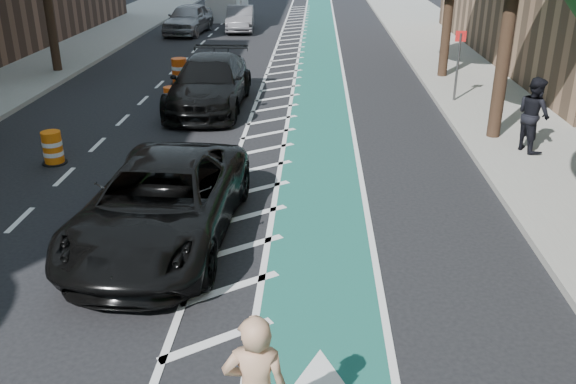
{
  "coord_description": "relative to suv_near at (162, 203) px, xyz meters",
  "views": [
    {
      "loc": [
        2.87,
        -8.65,
        5.52
      ],
      "look_at": [
        2.39,
        1.58,
        1.1
      ],
      "focal_mm": 38.0,
      "sensor_mm": 36.0,
      "label": 1
    }
  ],
  "objects": [
    {
      "name": "barrel_c",
      "position": [
        -2.4,
        12.82,
        -0.31
      ],
      "size": [
        0.74,
        0.74,
        1.0
      ],
      "color": "#E34A0B",
      "rests_on": "ground"
    },
    {
      "name": "barrel_b",
      "position": [
        -1.8,
        8.8,
        -0.38
      ],
      "size": [
        0.64,
        0.64,
        0.87
      ],
      "color": "#FF520D",
      "rests_on": "ground"
    },
    {
      "name": "bike_lane",
      "position": [
        3.0,
        8.32,
        -0.78
      ],
      "size": [
        2.0,
        90.0,
        0.01
      ],
      "primitive_type": "cube",
      "color": "#19574C",
      "rests_on": "ground"
    },
    {
      "name": "curb_right",
      "position": [
        7.05,
        8.32,
        -0.71
      ],
      "size": [
        0.12,
        90.0,
        0.16
      ],
      "primitive_type": "cube",
      "color": "gray",
      "rests_on": "ground"
    },
    {
      "name": "box_truck",
      "position": [
        -3.19,
        32.06,
        0.14
      ],
      "size": [
        2.3,
        4.88,
        2.01
      ],
      "rotation": [
        0.0,
        0.0,
        -0.03
      ],
      "color": "silver",
      "rests_on": "ground"
    },
    {
      "name": "curb_left",
      "position": [
        -7.05,
        8.32,
        -0.71
      ],
      "size": [
        0.12,
        90.0,
        0.16
      ],
      "primitive_type": "cube",
      "color": "gray",
      "rests_on": "ground"
    },
    {
      "name": "barrel_a",
      "position": [
        -3.8,
        4.03,
        -0.39
      ],
      "size": [
        0.62,
        0.62,
        0.85
      ],
      "color": "orange",
      "rests_on": "ground"
    },
    {
      "name": "ground",
      "position": [
        0.0,
        -1.68,
        -0.79
      ],
      "size": [
        120.0,
        120.0,
        0.0
      ],
      "primitive_type": "plane",
      "color": "black",
      "rests_on": "ground"
    },
    {
      "name": "sign_post",
      "position": [
        7.6,
        10.32,
        0.56
      ],
      "size": [
        0.35,
        0.08,
        2.47
      ],
      "color": "#4C4C4C",
      "rests_on": "ground"
    },
    {
      "name": "suv_far",
      "position": [
        -0.67,
        9.54,
        0.05
      ],
      "size": [
        2.38,
        5.77,
        1.67
      ],
      "primitive_type": "imported",
      "rotation": [
        0.0,
        0.0,
        -0.01
      ],
      "color": "black",
      "rests_on": "ground"
    },
    {
      "name": "car_grey",
      "position": [
        -1.66,
        26.43,
        -0.08
      ],
      "size": [
        1.81,
        4.42,
        1.42
      ],
      "primitive_type": "imported",
      "rotation": [
        0.0,
        0.0,
        0.07
      ],
      "color": "#5D5C61",
      "rests_on": "ground"
    },
    {
      "name": "car_silver",
      "position": [
        -4.52,
        25.35,
        0.05
      ],
      "size": [
        2.46,
        5.09,
        1.68
      ],
      "primitive_type": "imported",
      "rotation": [
        0.0,
        0.0,
        -0.1
      ],
      "color": "#96959A",
      "rests_on": "ground"
    },
    {
      "name": "suv_near",
      "position": [
        0.0,
        0.0,
        0.0
      ],
      "size": [
        2.89,
        5.79,
        1.57
      ],
      "primitive_type": "imported",
      "rotation": [
        0.0,
        0.0,
        -0.05
      ],
      "color": "black",
      "rests_on": "ground"
    },
    {
      "name": "sidewalk_right",
      "position": [
        9.5,
        8.32,
        -0.71
      ],
      "size": [
        5.0,
        90.0,
        0.15
      ],
      "primitive_type": "cube",
      "color": "gray",
      "rests_on": "ground"
    },
    {
      "name": "pedestrian",
      "position": [
        8.51,
        5.2,
        0.34
      ],
      "size": [
        1.01,
        1.14,
        1.95
      ],
      "primitive_type": "imported",
      "rotation": [
        0.0,
        0.0,
        1.9
      ],
      "color": "black",
      "rests_on": "sidewalk_right"
    },
    {
      "name": "buffer_strip",
      "position": [
        1.5,
        8.32,
        -0.78
      ],
      "size": [
        1.4,
        90.0,
        0.01
      ],
      "primitive_type": "cube",
      "color": "silver",
      "rests_on": "ground"
    }
  ]
}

